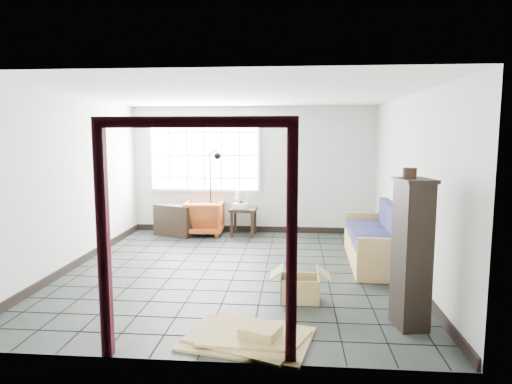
# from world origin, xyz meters

# --- Properties ---
(ground) EXTENTS (5.50, 5.50, 0.00)m
(ground) POSITION_xyz_m (0.00, 0.00, 0.00)
(ground) COLOR black
(ground) RESTS_ON ground
(room_shell) EXTENTS (5.02, 5.52, 2.61)m
(room_shell) POSITION_xyz_m (0.00, 0.03, 1.68)
(room_shell) COLOR beige
(room_shell) RESTS_ON ground
(window_panel) EXTENTS (2.32, 0.08, 1.52)m
(window_panel) POSITION_xyz_m (-1.00, 2.70, 1.60)
(window_panel) COLOR silver
(window_panel) RESTS_ON ground
(doorway_trim) EXTENTS (1.80, 0.08, 2.20)m
(doorway_trim) POSITION_xyz_m (0.00, -2.70, 1.38)
(doorway_trim) COLOR #3A0D15
(doorway_trim) RESTS_ON ground
(futon_sofa) EXTENTS (0.84, 2.10, 0.92)m
(futon_sofa) POSITION_xyz_m (2.22, 0.62, 0.33)
(futon_sofa) COLOR #AF844F
(futon_sofa) RESTS_ON ground
(armchair) EXTENTS (0.76, 0.72, 0.76)m
(armchair) POSITION_xyz_m (-0.96, 2.40, 0.38)
(armchair) COLOR #973316
(armchair) RESTS_ON ground
(side_table) EXTENTS (0.54, 0.54, 0.57)m
(side_table) POSITION_xyz_m (-0.15, 2.37, 0.47)
(side_table) COLOR black
(side_table) RESTS_ON ground
(table_lamp) EXTENTS (0.31, 0.31, 0.36)m
(table_lamp) POSITION_xyz_m (-0.21, 2.38, 0.82)
(table_lamp) COLOR black
(table_lamp) RESTS_ON side_table
(projector) EXTENTS (0.32, 0.28, 0.10)m
(projector) POSITION_xyz_m (-0.21, 2.32, 0.62)
(projector) COLOR silver
(projector) RESTS_ON side_table
(floor_lamp) EXTENTS (0.46, 0.47, 1.76)m
(floor_lamp) POSITION_xyz_m (-0.74, 2.30, 0.94)
(floor_lamp) COLOR black
(floor_lamp) RESTS_ON ground
(console_shelf) EXTENTS (0.87, 0.59, 0.63)m
(console_shelf) POSITION_xyz_m (-1.54, 2.23, 0.31)
(console_shelf) COLOR black
(console_shelf) RESTS_ON ground
(tall_shelf) EXTENTS (0.41, 0.49, 1.59)m
(tall_shelf) POSITION_xyz_m (2.10, -1.81, 0.81)
(tall_shelf) COLOR black
(tall_shelf) RESTS_ON ground
(pot) EXTENTS (0.15, 0.15, 0.11)m
(pot) POSITION_xyz_m (2.05, -1.78, 1.65)
(pot) COLOR black
(pot) RESTS_ON tall_shelf
(open_box) EXTENTS (0.75, 0.38, 0.42)m
(open_box) POSITION_xyz_m (0.95, -1.15, 0.15)
(open_box) COLOR olive
(open_box) RESTS_ON ground
(cardboard_pile) EXTENTS (1.39, 1.16, 0.18)m
(cardboard_pile) POSITION_xyz_m (0.43, -2.29, 0.05)
(cardboard_pile) COLOR olive
(cardboard_pile) RESTS_ON ground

